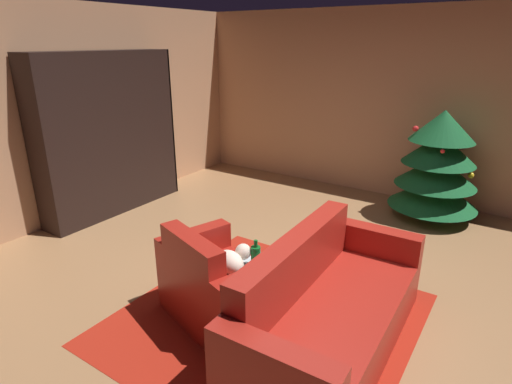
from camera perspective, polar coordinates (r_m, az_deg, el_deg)
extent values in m
plane|color=#986C45|center=(3.91, 5.06, -13.60)|extent=(7.67, 7.67, 0.00)
cube|color=tan|center=(6.21, 19.43, 10.93)|extent=(6.51, 0.06, 2.60)
cube|color=tan|center=(5.61, -25.18, 9.32)|extent=(0.06, 6.20, 2.60)
cube|color=#A12012|center=(3.59, 1.42, -16.85)|extent=(2.21, 2.25, 0.01)
cube|color=black|center=(5.57, -18.25, 7.22)|extent=(0.03, 1.94, 2.04)
cube|color=black|center=(6.33, -12.57, 9.17)|extent=(0.40, 0.02, 2.04)
cube|color=black|center=(5.21, -27.70, 5.09)|extent=(0.40, 0.03, 2.04)
cube|color=black|center=(6.00, -18.34, -2.01)|extent=(0.37, 1.89, 0.03)
cube|color=black|center=(5.89, -18.69, 1.02)|extent=(0.37, 1.89, 0.03)
cube|color=black|center=(5.80, -19.05, 4.16)|extent=(0.37, 1.89, 0.02)
cube|color=black|center=(5.72, -19.43, 7.39)|extent=(0.37, 1.89, 0.02)
cube|color=black|center=(5.66, -19.82, 10.70)|extent=(0.37, 1.89, 0.02)
cube|color=black|center=(5.62, -20.23, 14.07)|extent=(0.37, 1.89, 0.02)
cube|color=black|center=(5.61, -20.66, 17.47)|extent=(0.37, 1.89, 0.03)
cube|color=black|center=(5.93, -19.92, 3.85)|extent=(0.05, 0.86, 0.54)
cube|color=black|center=(5.91, -19.77, 3.81)|extent=(0.03, 0.89, 0.57)
cube|color=#C1A68F|center=(6.54, -12.71, 1.38)|extent=(0.27, 0.04, 0.20)
cube|color=gold|center=(6.55, -13.25, 1.25)|extent=(0.18, 0.04, 0.18)
cube|color=red|center=(6.48, -13.16, 1.17)|extent=(0.29, 0.03, 0.20)
cube|color=#42422A|center=(6.48, -13.66, 1.31)|extent=(0.21, 0.04, 0.24)
cube|color=#1A6A8B|center=(6.45, -13.88, 1.20)|extent=(0.23, 0.03, 0.24)
cube|color=orange|center=(6.32, -13.34, 10.13)|extent=(0.26, 0.04, 0.20)
cube|color=orange|center=(6.27, -13.54, 10.07)|extent=(0.30, 0.05, 0.20)
cube|color=#147E7D|center=(6.27, -14.03, 9.98)|extent=(0.24, 0.03, 0.20)
cube|color=gold|center=(6.25, -14.29, 9.93)|extent=(0.22, 0.03, 0.19)
cube|color=teal|center=(6.21, -14.45, 9.90)|extent=(0.26, 0.05, 0.21)
cube|color=#1C6686|center=(6.18, -14.87, 9.91)|extent=(0.24, 0.05, 0.22)
cube|color=gold|center=(6.15, -15.26, 9.58)|extent=(0.23, 0.05, 0.17)
cube|color=orange|center=(6.13, -15.72, 9.72)|extent=(0.20, 0.04, 0.22)
cube|color=#B51E28|center=(6.25, -13.83, 13.06)|extent=(0.25, 0.04, 0.19)
cube|color=#BA3B31|center=(6.23, -14.19, 13.28)|extent=(0.24, 0.03, 0.25)
cube|color=orange|center=(6.19, -14.30, 13.20)|extent=(0.28, 0.03, 0.24)
cube|color=#147799|center=(6.16, -14.57, 13.29)|extent=(0.29, 0.03, 0.27)
cube|color=#954A8C|center=(6.15, -14.96, 13.09)|extent=(0.25, 0.03, 0.24)
cube|color=red|center=(6.13, -15.34, 13.17)|extent=(0.22, 0.03, 0.27)
cube|color=#0F7097|center=(6.09, -15.48, 12.93)|extent=(0.25, 0.03, 0.23)
cube|color=#3A7338|center=(6.25, -14.14, 16.20)|extent=(0.21, 0.03, 0.20)
cube|color=teal|center=(6.21, -14.27, 16.44)|extent=(0.26, 0.03, 0.26)
cube|color=purple|center=(6.18, -14.62, 15.99)|extent=(0.25, 0.05, 0.18)
cube|color=#233E91|center=(6.17, -15.15, 15.96)|extent=(0.19, 0.04, 0.18)
cube|color=gold|center=(6.12, -15.33, 15.92)|extent=(0.24, 0.04, 0.18)
cube|color=#A7A18E|center=(6.07, -15.45, 16.13)|extent=(0.30, 0.03, 0.23)
cube|color=maroon|center=(3.49, -4.55, -13.99)|extent=(0.87, 0.85, 0.42)
cube|color=maroon|center=(3.17, -8.69, -9.33)|extent=(0.71, 0.36, 0.40)
cube|color=maroon|center=(3.15, -0.17, -15.72)|extent=(0.35, 0.67, 0.64)
cube|color=maroon|center=(3.74, -8.23, -9.65)|extent=(0.35, 0.67, 0.64)
ellipsoid|color=beige|center=(3.35, -3.56, -9.52)|extent=(0.32, 0.26, 0.18)
sphere|color=beige|center=(3.39, -1.76, -8.12)|extent=(0.13, 0.13, 0.13)
cube|color=maroon|center=(3.26, 10.33, -17.36)|extent=(0.85, 1.61, 0.40)
cube|color=maroon|center=(3.13, 5.39, -9.62)|extent=(0.21, 1.60, 0.44)
cube|color=maroon|center=(3.90, 15.41, -8.94)|extent=(0.81, 0.18, 0.64)
cylinder|color=black|center=(3.44, 4.94, -14.55)|extent=(0.04, 0.04, 0.42)
cylinder|color=black|center=(3.65, 2.66, -12.28)|extent=(0.04, 0.04, 0.42)
cylinder|color=black|center=(3.45, -0.03, -14.30)|extent=(0.04, 0.04, 0.42)
cylinder|color=silver|center=(3.39, 2.60, -10.60)|extent=(0.60, 0.60, 0.02)
cube|color=#368147|center=(3.33, 2.81, -10.81)|extent=(0.18, 0.18, 0.02)
cube|color=#285895|center=(3.32, 2.74, -10.43)|extent=(0.20, 0.11, 0.03)
cube|color=#B93B29|center=(3.32, 3.02, -9.96)|extent=(0.20, 0.13, 0.03)
cube|color=gray|center=(3.30, 2.88, -9.65)|extent=(0.21, 0.16, 0.02)
cube|color=#427257|center=(3.29, 2.90, -9.37)|extent=(0.16, 0.15, 0.03)
cylinder|color=#125720|center=(3.39, -0.04, -8.74)|extent=(0.08, 0.08, 0.17)
cylinder|color=#125720|center=(3.34, -0.04, -7.05)|extent=(0.03, 0.03, 0.06)
cylinder|color=brown|center=(5.83, 22.63, -2.46)|extent=(0.08, 0.08, 0.17)
cone|color=#155529|center=(5.74, 22.98, 0.04)|extent=(1.08, 1.08, 0.37)
cone|color=#155529|center=(5.66, 23.36, 2.71)|extent=(0.98, 0.98, 0.37)
cone|color=#155529|center=(5.59, 23.75, 5.45)|extent=(0.87, 0.87, 0.37)
cone|color=#155529|center=(5.54, 24.16, 8.25)|extent=(0.77, 0.77, 0.37)
sphere|color=red|center=(5.49, 20.90, 8.06)|extent=(0.07, 0.07, 0.07)
sphere|color=red|center=(5.24, 24.07, 5.10)|extent=(0.05, 0.05, 0.05)
sphere|color=blue|center=(6.02, 22.04, 3.84)|extent=(0.07, 0.07, 0.07)
sphere|color=yellow|center=(5.74, 27.23, 2.04)|extent=(0.07, 0.07, 0.07)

